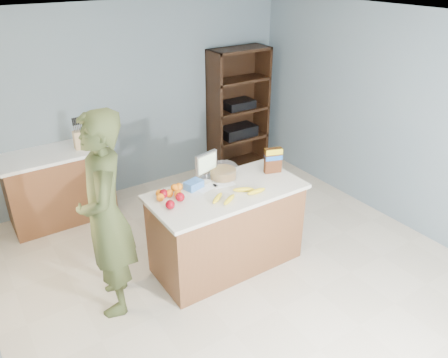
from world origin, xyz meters
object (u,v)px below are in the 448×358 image
counter_peninsula (227,231)px  shelving_unit (236,111)px  tv (206,164)px  person (106,216)px  cereal_box (273,159)px

counter_peninsula → shelving_unit: (1.55, 2.05, 0.45)m
tv → person: bearing=-168.2°
counter_peninsula → tv: size_ratio=5.53×
counter_peninsula → person: size_ratio=0.81×
shelving_unit → cereal_box: bearing=-114.9°
shelving_unit → person: bearing=-144.5°
shelving_unit → cereal_box: shelving_unit is taller
person → tv: person is taller
counter_peninsula → tv: tv is taller
shelving_unit → cereal_box: size_ratio=6.56×
shelving_unit → person: 3.38m
counter_peninsula → cereal_box: 0.90m
counter_peninsula → tv: 0.73m
tv → cereal_box: 0.71m
tv → cereal_box: tv is taller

